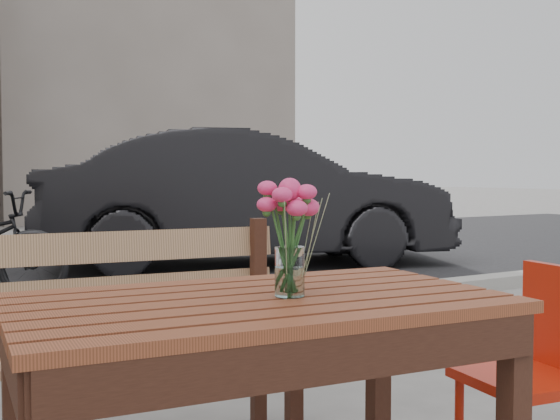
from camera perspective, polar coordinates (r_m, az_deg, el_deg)
name	(u,v)px	position (r m, az deg, el deg)	size (l,w,h in m)	color
main_table	(259,345)	(1.86, -1.73, -10.93)	(1.32, 0.84, 0.77)	brown
main_bench	(91,320)	(2.65, -15.10, -8.64)	(1.54, 0.60, 0.93)	#846044
red_chair	(541,360)	(2.64, 20.48, -11.39)	(0.43, 0.43, 0.77)	#B11D0A
main_vase	(290,223)	(1.82, 0.80, -1.08)	(0.17, 0.17, 0.31)	white
parked_car	(245,199)	(8.33, -2.85, 0.89)	(1.67, 4.79, 1.58)	black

